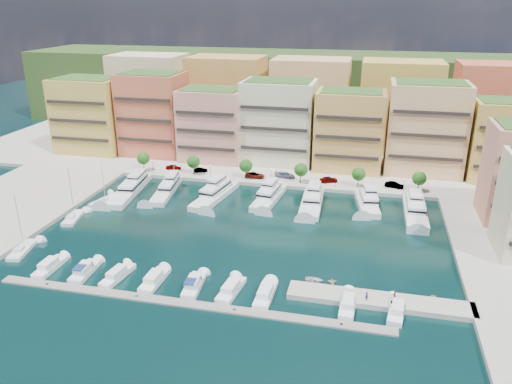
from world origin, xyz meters
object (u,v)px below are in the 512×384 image
tree_2 (246,166)px  car_2 (255,175)px  cruiser_2 (118,275)px  person_1 (394,294)px  lamppost_1 (210,169)px  car_0 (174,167)px  sailboat_1 (73,218)px  yacht_3 (269,196)px  yacht_6 (415,210)px  cruiser_5 (231,290)px  cruiser_6 (265,294)px  tender_1 (332,281)px  cruiser_1 (85,271)px  car_5 (394,185)px  tree_0 (143,158)px  tree_3 (301,170)px  car_4 (329,179)px  yacht_0 (131,188)px  tender_3 (433,297)px  car_1 (201,170)px  yacht_2 (216,193)px  lamppost_3 (336,178)px  sailboat_0 (22,250)px  tree_4 (359,174)px  cruiser_9 (397,311)px  lamppost_2 (271,173)px  cruiser_3 (154,280)px  tree_1 (193,162)px  cruiser_8 (348,305)px  cruiser_4 (194,285)px  person_0 (367,296)px  yacht_4 (312,201)px  tree_5 (419,178)px  lamppost_0 (153,164)px  car_3 (285,175)px  yacht_5 (367,202)px  cruiser_0 (50,267)px  sailboat_2 (105,201)px  yacht_1 (167,189)px

tree_2 → car_2: (2.49, 0.85, -2.95)m
cruiser_2 → person_1: person_1 is taller
lamppost_1 → car_0: 14.36m
sailboat_1 → yacht_3: bearing=28.0°
yacht_6 → cruiser_5: yacht_6 is taller
cruiser_6 → tender_1: bearing=33.5°
cruiser_1 → tender_1: cruiser_1 is taller
car_5 → tree_0: bearing=104.5°
tree_3 → car_4: bearing=13.6°
cruiser_6 → tree_3: bearing=92.2°
tree_0 → cruiser_6: (50.24, -58.10, -4.20)m
tree_2 → yacht_0: tree_2 is taller
tender_3 → car_1: bearing=24.0°
yacht_2 → cruiser_6: bearing=-62.3°
lamppost_3 → sailboat_0: bearing=-140.3°
tree_4 → sailboat_1: size_ratio=0.43×
cruiser_9 → sailboat_0: 76.12m
lamppost_2 → yacht_2: size_ratio=0.20×
yacht_6 → cruiser_6: (-28.22, -44.32, -0.66)m
cruiser_3 → lamppost_2: bearing=78.8°
cruiser_5 → person_1: bearing=6.0°
tree_1 → lamppost_2: bearing=-5.5°
tree_4 → tree_3: bearing=180.0°
cruiser_8 → tree_4: bearing=90.7°
cruiser_9 → car_2: (-38.35, 58.94, 1.24)m
tree_0 → sailboat_0: (-3.10, -52.97, -4.43)m
tree_4 → cruiser_4: 64.30m
yacht_2 → tender_1: yacht_2 is taller
car_1 → car_5: (56.35, -0.68, 0.15)m
lamppost_3 → tree_4: bearing=21.0°
cruiser_4 → person_0: size_ratio=4.94×
yacht_4 → cruiser_2: bearing=-125.3°
tree_5 → car_5: 7.04m
yacht_2 → person_0: bearing=-46.4°
tree_2 → person_0: size_ratio=3.23×
lamppost_0 → car_4: (51.78, 4.19, -1.96)m
tree_3 → car_3: bearing=149.7°
yacht_3 → yacht_5: 25.40m
cruiser_4 → tree_1: bearing=109.7°
tree_5 → cruiser_1: 87.62m
lamppost_2 → cruiser_0: 64.92m
car_0 → car_1: bearing=-95.5°
yacht_6 → cruiser_4: (-41.67, -44.34, -0.64)m
tree_2 → sailboat_2: size_ratio=0.43×
yacht_1 → car_2: (21.30, 14.63, 0.70)m
yacht_4 → tender_1: 38.06m
cruiser_5 → car_0: 70.06m
cruiser_4 → car_3: 61.38m
yacht_0 → car_0: size_ratio=5.27×
cruiser_4 → cruiser_8: bearing=0.0°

